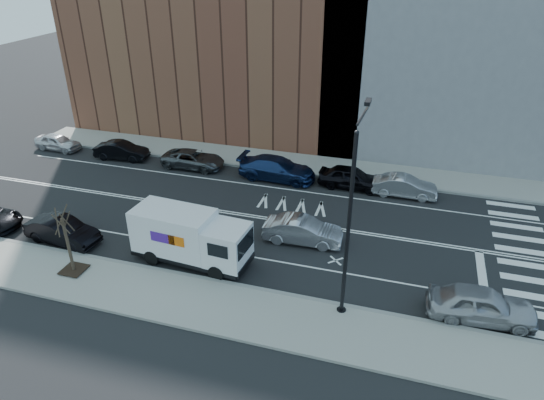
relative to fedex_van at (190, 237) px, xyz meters
The scene contains 20 objects.
ground 6.01m from the fedex_van, 74.75° to the left, with size 120.00×120.00×0.00m, color black.
sidewalk_near 3.84m from the fedex_van, 64.48° to the right, with size 44.00×3.60×0.15m, color gray.
sidewalk_far 14.56m from the fedex_van, 83.95° to the left, with size 44.00×3.60×0.15m, color gray.
curb_near 2.54m from the fedex_van, 42.48° to the right, with size 44.00×0.25×0.17m, color gray.
curb_far 12.78m from the fedex_van, 83.09° to the left, with size 44.00×0.25×0.17m, color gray.
crosswalk 18.47m from the fedex_van, 17.72° to the left, with size 3.00×14.00×0.01m, color white, non-canonical shape.
road_markings 6.01m from the fedex_van, 74.75° to the left, with size 40.00×8.60×0.01m, color white, non-canonical shape.
bldg_brick 24.10m from the fedex_van, 106.98° to the left, with size 26.00×10.00×22.00m, color brown.
streetlight 9.32m from the fedex_van, ahead, with size 0.44×4.02×9.34m.
street_tree 6.15m from the fedex_van, 152.93° to the right, with size 1.20×1.20×3.75m.
fedex_van is the anchor object (origin of this frame).
far_parked_a 21.08m from the fedex_van, 146.84° to the left, with size 1.59×3.95×1.34m, color silver.
far_parked_b 16.15m from the fedex_van, 135.21° to the left, with size 1.49×4.28×1.41m, color black.
far_parked_c 12.66m from the fedex_van, 114.54° to the left, with size 2.23×4.83×1.34m, color #494D51.
far_parked_d 11.50m from the fedex_van, 82.35° to the left, with size 2.31×5.67×1.65m, color navy.
far_parked_e 13.45m from the fedex_van, 58.94° to the left, with size 1.84×4.58×1.56m, color black.
far_parked_f 15.53m from the fedex_van, 46.75° to the left, with size 1.51×4.32×1.42m, color #B3B4B8.
driving_sedan 6.51m from the fedex_van, 34.33° to the left, with size 1.59×4.55×1.50m, color #AEADB2.
near_parked_rear_a 8.00m from the fedex_van, behind, with size 1.57×4.49×1.48m, color black.
near_parked_front 14.71m from the fedex_van, ahead, with size 1.95×4.84×1.65m, color #A9A8AD.
Camera 1 is at (8.98, -25.25, 15.43)m, focal length 32.00 mm.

